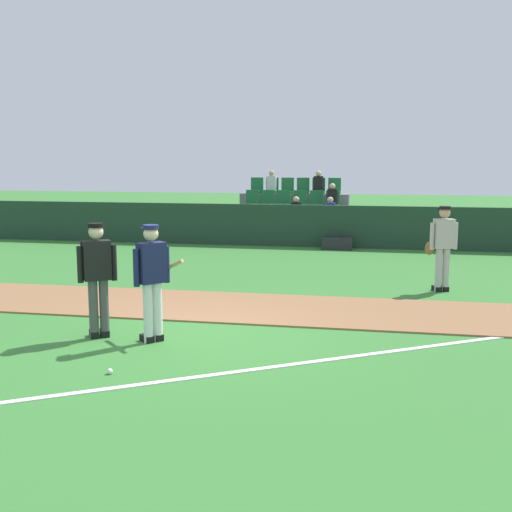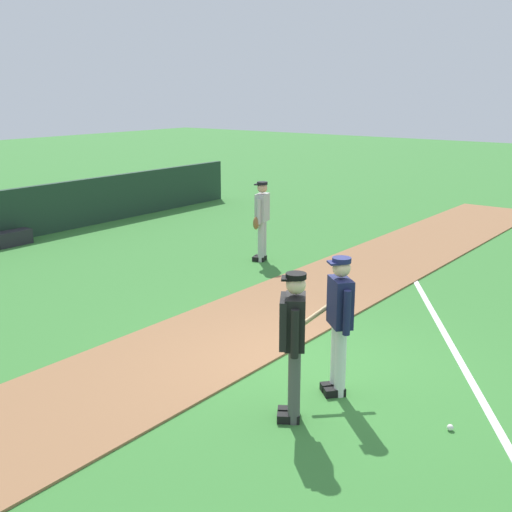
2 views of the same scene
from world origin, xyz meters
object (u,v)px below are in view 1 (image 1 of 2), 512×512
batter_navy_jersey (152,278)px  baseball (110,371)px  runner_grey_jersey (443,245)px  equipment_bag (337,244)px  umpire_home_plate (97,273)px

batter_navy_jersey → baseball: batter_navy_jersey is taller
runner_grey_jersey → baseball: (-4.61, -6.07, -0.93)m
equipment_bag → batter_navy_jersey: bearing=-101.3°
umpire_home_plate → runner_grey_jersey: 7.08m
batter_navy_jersey → equipment_bag: 10.52m
batter_navy_jersey → runner_grey_jersey: same height
batter_navy_jersey → umpire_home_plate: same height
umpire_home_plate → baseball: 2.02m
runner_grey_jersey → equipment_bag: bearing=113.7°
baseball → equipment_bag: (2.11, 11.77, 0.14)m
runner_grey_jersey → equipment_bag: (-2.50, 5.70, -0.78)m
runner_grey_jersey → equipment_bag: 6.27m
batter_navy_jersey → baseball: size_ratio=23.78×
umpire_home_plate → runner_grey_jersey: bearing=39.6°
batter_navy_jersey → equipment_bag: bearing=78.7°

